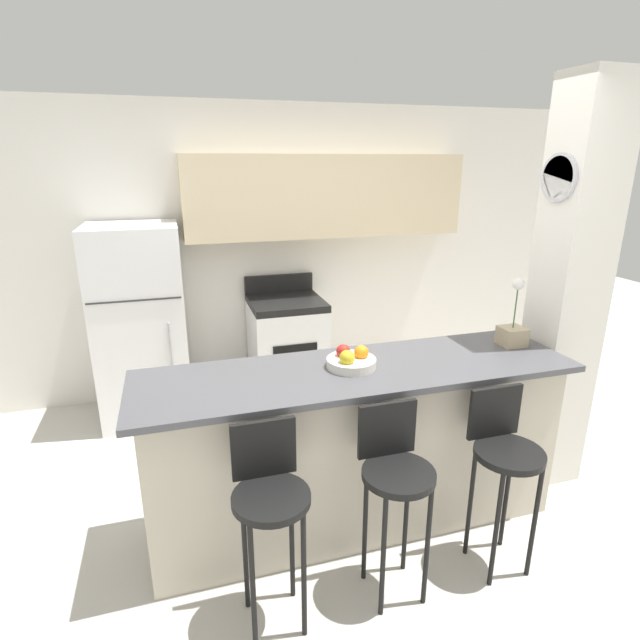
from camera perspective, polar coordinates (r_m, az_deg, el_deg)
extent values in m
plane|color=beige|center=(3.26, 4.00, -21.73)|extent=(14.00, 14.00, 0.00)
cube|color=white|center=(4.64, -5.00, 7.84)|extent=(5.60, 0.06, 2.55)
cube|color=beige|center=(4.50, 0.71, 14.00)|extent=(2.46, 0.32, 0.70)
cube|color=white|center=(4.42, -4.61, 12.17)|extent=(0.70, 0.28, 0.12)
cube|color=white|center=(3.47, 26.45, 2.65)|extent=(0.36, 0.32, 2.55)
cylinder|color=silver|center=(3.25, 25.62, 14.48)|extent=(0.02, 0.27, 0.27)
cylinder|color=white|center=(3.25, 25.53, 14.49)|extent=(0.01, 0.24, 0.24)
cube|color=beige|center=(2.98, 4.20, -14.61)|extent=(2.30, 0.54, 0.96)
cube|color=#4C4C51|center=(2.74, 4.43, -5.84)|extent=(2.42, 0.66, 0.03)
cube|color=white|center=(4.37, -19.46, -3.69)|extent=(0.70, 0.65, 1.09)
cube|color=white|center=(4.16, -20.59, 6.65)|extent=(0.70, 0.65, 0.51)
cube|color=#333333|center=(3.90, -20.44, 2.08)|extent=(0.67, 0.01, 0.01)
cylinder|color=#B2B2B7|center=(4.03, -16.53, -4.38)|extent=(0.02, 0.02, 0.60)
cube|color=white|center=(4.52, -3.72, -3.58)|extent=(0.63, 0.62, 0.85)
cube|color=black|center=(4.38, -3.83, 1.98)|extent=(0.63, 0.62, 0.06)
cube|color=black|center=(4.63, -4.67, 4.22)|extent=(0.63, 0.04, 0.16)
cube|color=black|center=(4.22, -2.75, -4.53)|extent=(0.38, 0.01, 0.27)
cylinder|color=black|center=(2.30, -5.60, -19.64)|extent=(0.35, 0.35, 0.03)
cube|color=black|center=(2.33, -6.45, -14.40)|extent=(0.29, 0.02, 0.28)
cylinder|color=black|center=(2.43, -7.68, -28.11)|extent=(0.02, 0.02, 0.66)
cylinder|color=black|center=(2.46, -1.85, -27.23)|extent=(0.02, 0.02, 0.66)
cylinder|color=black|center=(2.59, -8.56, -24.61)|extent=(0.02, 0.02, 0.66)
cylinder|color=black|center=(2.62, -3.24, -23.86)|extent=(0.02, 0.02, 0.66)
cylinder|color=black|center=(2.45, 8.98, -17.04)|extent=(0.35, 0.35, 0.03)
cube|color=black|center=(2.48, 7.68, -12.24)|extent=(0.29, 0.02, 0.28)
cylinder|color=black|center=(2.55, 7.23, -25.34)|extent=(0.02, 0.02, 0.66)
cylinder|color=black|center=(2.63, 12.15, -24.05)|extent=(0.02, 0.02, 0.66)
cylinder|color=black|center=(2.71, 5.18, -22.29)|extent=(0.02, 0.02, 0.66)
cylinder|color=black|center=(2.78, 9.80, -21.22)|extent=(0.02, 0.02, 0.66)
cylinder|color=black|center=(2.74, 20.81, -14.09)|extent=(0.35, 0.35, 0.03)
cube|color=black|center=(2.76, 19.34, -9.87)|extent=(0.29, 0.02, 0.28)
cylinder|color=black|center=(2.80, 19.47, -21.78)|extent=(0.02, 0.02, 0.66)
cylinder|color=black|center=(2.92, 23.30, -20.43)|extent=(0.02, 0.02, 0.66)
cylinder|color=black|center=(2.94, 16.81, -19.32)|extent=(0.02, 0.02, 0.66)
cylinder|color=black|center=(3.06, 20.53, -18.19)|extent=(0.02, 0.02, 0.66)
cube|color=tan|center=(3.26, 21.08, -1.74)|extent=(0.14, 0.14, 0.11)
cylinder|color=#386633|center=(3.21, 21.44, 1.31)|extent=(0.01, 0.01, 0.25)
sphere|color=white|center=(3.17, 21.73, 3.84)|extent=(0.07, 0.07, 0.07)
cylinder|color=silver|center=(2.74, 3.59, -4.90)|extent=(0.27, 0.27, 0.05)
sphere|color=orange|center=(2.74, 4.75, -3.72)|extent=(0.08, 0.08, 0.08)
sphere|color=red|center=(2.76, 2.67, -3.59)|extent=(0.08, 0.08, 0.08)
sphere|color=gold|center=(2.67, 3.12, -4.33)|extent=(0.08, 0.08, 0.08)
cylinder|color=black|center=(4.31, -11.43, -8.48)|extent=(0.28, 0.28, 0.38)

